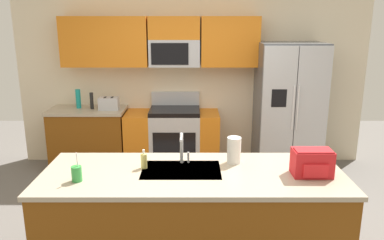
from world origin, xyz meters
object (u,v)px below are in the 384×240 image
object	(u,v)px
bottle_teal	(78,99)
drink_cup_green	(77,174)
refrigerator	(288,108)
soap_dispenser	(144,161)
range_oven	(172,139)
pepper_mill	(91,101)
backpack	(312,162)
paper_towel_roll	(234,150)
toaster	(109,104)
sink_faucet	(182,146)

from	to	relation	value
bottle_teal	drink_cup_green	xyz separation A→B (m)	(0.73, -2.61, -0.07)
refrigerator	soap_dispenser	xyz separation A→B (m)	(-1.80, -2.21, 0.04)
range_oven	pepper_mill	xyz separation A→B (m)	(-1.16, -0.00, 0.58)
drink_cup_green	backpack	bearing A→B (deg)	3.51
range_oven	paper_towel_roll	xyz separation A→B (m)	(0.67, -2.15, 0.58)
paper_towel_roll	pepper_mill	bearing A→B (deg)	130.34
refrigerator	backpack	distance (m)	2.40
range_oven	drink_cup_green	size ratio (longest dim) A/B	5.55
toaster	drink_cup_green	size ratio (longest dim) A/B	1.14
range_oven	sink_faucet	bearing A→B (deg)	-84.76
range_oven	paper_towel_roll	world-z (taller)	paper_towel_roll
refrigerator	drink_cup_green	bearing A→B (deg)	-132.79
bottle_teal	soap_dispenser	world-z (taller)	bottle_teal
bottle_teal	backpack	bearing A→B (deg)	-43.21
paper_towel_roll	toaster	bearing A→B (deg)	126.76
bottle_teal	sink_faucet	world-z (taller)	sink_faucet
range_oven	soap_dispenser	xyz separation A→B (m)	(-0.13, -2.28, 0.53)
pepper_mill	bottle_teal	size ratio (longest dim) A/B	0.86
refrigerator	soap_dispenser	distance (m)	2.85
pepper_mill	soap_dispenser	xyz separation A→B (m)	(1.03, -2.28, -0.05)
range_oven	sink_faucet	world-z (taller)	sink_faucet
drink_cup_green	backpack	xyz separation A→B (m)	(1.92, 0.12, 0.05)
refrigerator	drink_cup_green	distance (m)	3.39
range_oven	sink_faucet	xyz separation A→B (m)	(0.20, -2.18, 0.62)
sink_faucet	soap_dispenser	size ratio (longest dim) A/B	1.66
bottle_teal	drink_cup_green	world-z (taller)	bottle_teal
refrigerator	backpack	size ratio (longest dim) A/B	5.78
bottle_teal	backpack	xyz separation A→B (m)	(2.65, -2.49, -0.02)
drink_cup_green	paper_towel_roll	size ratio (longest dim) A/B	1.02
pepper_mill	paper_towel_roll	xyz separation A→B (m)	(1.83, -2.15, 0.00)
toaster	paper_towel_roll	world-z (taller)	paper_towel_roll
soap_dispenser	paper_towel_roll	world-z (taller)	paper_towel_roll
backpack	refrigerator	bearing A→B (deg)	80.84
range_oven	pepper_mill	world-z (taller)	pepper_mill
bottle_teal	range_oven	bearing A→B (deg)	-2.04
refrigerator	sink_faucet	size ratio (longest dim) A/B	6.56
bottle_teal	soap_dispenser	xyz separation A→B (m)	(1.24, -2.33, -0.07)
pepper_mill	paper_towel_roll	distance (m)	2.82
drink_cup_green	toaster	bearing A→B (deg)	96.06
soap_dispenser	bottle_teal	bearing A→B (deg)	117.94
range_oven	pepper_mill	bearing A→B (deg)	-179.88
paper_towel_roll	backpack	xyz separation A→B (m)	(0.62, -0.29, -0.00)
pepper_mill	paper_towel_roll	size ratio (longest dim) A/B	1.00
drink_cup_green	paper_towel_roll	xyz separation A→B (m)	(1.30, 0.41, 0.06)
drink_cup_green	soap_dispenser	distance (m)	0.58
refrigerator	drink_cup_green	world-z (taller)	refrigerator
paper_towel_roll	soap_dispenser	bearing A→B (deg)	-170.82
range_oven	drink_cup_green	bearing A→B (deg)	-103.98
sink_faucet	soap_dispenser	world-z (taller)	sink_faucet
toaster	bottle_teal	bearing A→B (deg)	167.71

